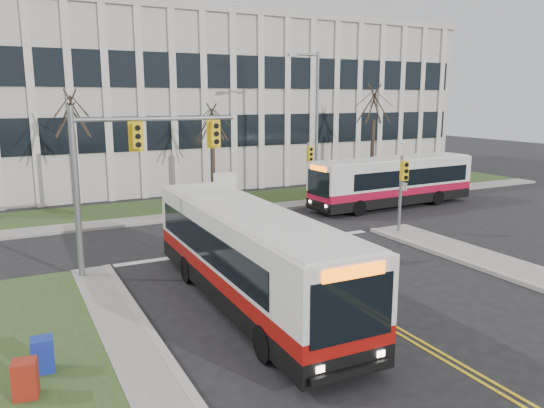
{
  "coord_description": "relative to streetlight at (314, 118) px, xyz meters",
  "views": [
    {
      "loc": [
        -9.53,
        -12.24,
        6.46
      ],
      "look_at": [
        0.59,
        7.49,
        2.0
      ],
      "focal_mm": 35.0,
      "sensor_mm": 36.0,
      "label": 1
    }
  ],
  "objects": [
    {
      "name": "sidewalk_cross",
      "position": [
        -3.03,
        -1.0,
        -5.12
      ],
      "size": [
        44.0,
        1.6,
        0.14
      ],
      "primitive_type": "cube",
      "color": "#9E9B93",
      "rests_on": "ground"
    },
    {
      "name": "office_building",
      "position": [
        -3.03,
        13.8,
        0.81
      ],
      "size": [
        40.0,
        16.0,
        12.0
      ],
      "primitive_type": "cube",
      "color": "beige",
      "rests_on": "ground"
    },
    {
      "name": "newspaper_box_red",
      "position": [
        -17.53,
        -16.77,
        -4.72
      ],
      "size": [
        0.57,
        0.53,
        0.95
      ],
      "primitive_type": "cube",
      "rotation": [
        0.0,
        0.0,
        -0.18
      ],
      "color": "maroon",
      "rests_on": "ground"
    },
    {
      "name": "newspaper_box_blue",
      "position": [
        -17.11,
        -15.75,
        -4.72
      ],
      "size": [
        0.53,
        0.48,
        0.95
      ],
      "primitive_type": "cube",
      "rotation": [
        0.0,
        0.0,
        -0.06
      ],
      "color": "#16299B",
      "rests_on": "ground"
    },
    {
      "name": "directory_sign",
      "position": [
        -5.53,
        1.3,
        -4.02
      ],
      "size": [
        1.5,
        0.12,
        2.0
      ],
      "color": "slate",
      "rests_on": "ground"
    },
    {
      "name": "signal_pole_near",
      "position": [
        -0.83,
        -9.3,
        -2.69
      ],
      "size": [
        0.34,
        0.39,
        3.8
      ],
      "color": "slate",
      "rests_on": "ground"
    },
    {
      "name": "bus_main",
      "position": [
        -10.95,
        -13.94,
        -3.68
      ],
      "size": [
        2.69,
        11.4,
        3.03
      ],
      "primitive_type": null,
      "rotation": [
        0.0,
        0.0,
        -0.02
      ],
      "color": "silver",
      "rests_on": "ground"
    },
    {
      "name": "ground",
      "position": [
        -8.03,
        -16.2,
        -5.19
      ],
      "size": [
        120.0,
        120.0,
        0.0
      ],
      "primitive_type": "plane",
      "color": "black",
      "rests_on": "ground"
    },
    {
      "name": "bus_cross",
      "position": [
        3.21,
        -3.81,
        -3.75
      ],
      "size": [
        10.92,
        2.86,
        2.89
      ],
      "primitive_type": null,
      "rotation": [
        0.0,
        0.0,
        -1.52
      ],
      "color": "silver",
      "rests_on": "ground"
    },
    {
      "name": "signal_pole_far",
      "position": [
        -0.83,
        -0.8,
        -2.69
      ],
      "size": [
        0.34,
        0.39,
        3.8
      ],
      "color": "slate",
      "rests_on": "ground"
    },
    {
      "name": "building_lawn",
      "position": [
        -3.03,
        1.8,
        -5.13
      ],
      "size": [
        44.0,
        5.0,
        0.12
      ],
      "primitive_type": "cube",
      "color": "#334E21",
      "rests_on": "ground"
    },
    {
      "name": "streetlight",
      "position": [
        0.0,
        0.0,
        0.0
      ],
      "size": [
        2.15,
        0.25,
        9.2
      ],
      "color": "slate",
      "rests_on": "ground"
    },
    {
      "name": "mast_arm_signal",
      "position": [
        -13.65,
        -9.04,
        -0.94
      ],
      "size": [
        6.11,
        0.38,
        6.2
      ],
      "color": "slate",
      "rests_on": "ground"
    },
    {
      "name": "tree_right",
      "position": [
        5.97,
        1.8,
        0.71
      ],
      "size": [
        1.8,
        1.8,
        8.25
      ],
      "color": "#42352B",
      "rests_on": "ground"
    },
    {
      "name": "tree_left",
      "position": [
        -14.03,
        1.8,
        0.32
      ],
      "size": [
        1.8,
        1.8,
        7.7
      ],
      "color": "#42352B",
      "rests_on": "ground"
    },
    {
      "name": "tree_mid",
      "position": [
        -6.03,
        2.0,
        -0.31
      ],
      "size": [
        1.8,
        1.8,
        6.82
      ],
      "color": "#42352B",
      "rests_on": "ground"
    }
  ]
}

